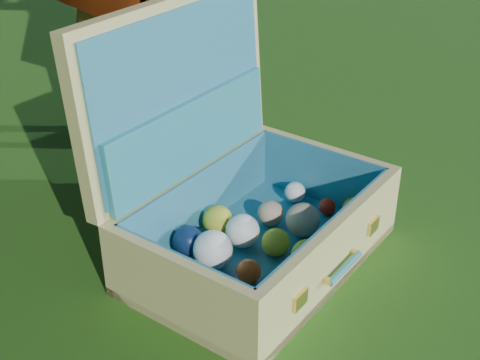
# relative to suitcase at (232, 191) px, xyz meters

# --- Properties ---
(ground) EXTENTS (60.00, 60.00, 0.00)m
(ground) POSITION_rel_suitcase_xyz_m (-0.10, 0.08, -0.19)
(ground) COLOR #215114
(ground) RESTS_ON ground
(suitcase) EXTENTS (0.81, 0.71, 0.65)m
(suitcase) POSITION_rel_suitcase_xyz_m (0.00, 0.00, 0.00)
(suitcase) COLOR #DCCC76
(suitcase) RESTS_ON ground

